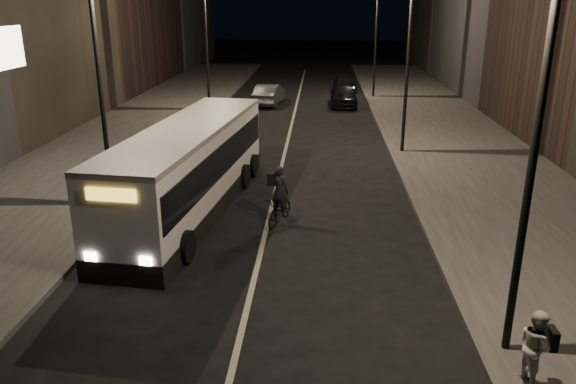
# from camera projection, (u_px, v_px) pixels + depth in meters

# --- Properties ---
(ground) EXTENTS (180.00, 180.00, 0.00)m
(ground) POSITION_uv_depth(u_px,v_px,m) (258.00, 262.00, 15.80)
(ground) COLOR black
(ground) RESTS_ON ground
(sidewalk_right) EXTENTS (7.00, 70.00, 0.16)m
(sidewalk_right) POSITION_uv_depth(u_px,v_px,m) (454.00, 143.00, 28.52)
(sidewalk_right) COLOR #31312F
(sidewalk_right) RESTS_ON ground
(sidewalk_left) EXTENTS (7.00, 70.00, 0.16)m
(sidewalk_left) POSITION_uv_depth(u_px,v_px,m) (126.00, 138.00, 29.45)
(sidewalk_left) COLOR #31312F
(sidewalk_left) RESTS_ON ground
(streetlight_right_near) EXTENTS (1.20, 0.44, 8.12)m
(streetlight_right_near) POSITION_uv_depth(u_px,v_px,m) (527.00, 97.00, 9.98)
(streetlight_right_near) COLOR black
(streetlight_right_near) RESTS_ON sidewalk_right
(streetlight_right_mid) EXTENTS (1.20, 0.44, 8.12)m
(streetlight_right_mid) POSITION_uv_depth(u_px,v_px,m) (404.00, 38.00, 25.09)
(streetlight_right_mid) COLOR black
(streetlight_right_mid) RESTS_ON sidewalk_right
(streetlight_right_far) EXTENTS (1.20, 0.44, 8.12)m
(streetlight_right_far) POSITION_uv_depth(u_px,v_px,m) (373.00, 23.00, 40.19)
(streetlight_right_far) COLOR black
(streetlight_right_far) RESTS_ON sidewalk_right
(streetlight_left_near) EXTENTS (1.20, 0.44, 8.12)m
(streetlight_left_near) POSITION_uv_depth(u_px,v_px,m) (105.00, 53.00, 18.11)
(streetlight_left_near) COLOR black
(streetlight_left_near) RESTS_ON sidewalk_left
(streetlight_left_far) EXTENTS (1.20, 0.44, 8.12)m
(streetlight_left_far) POSITION_uv_depth(u_px,v_px,m) (210.00, 27.00, 35.10)
(streetlight_left_far) COLOR black
(streetlight_left_far) RESTS_ON sidewalk_left
(city_bus) EXTENTS (3.61, 11.35, 3.01)m
(city_bus) POSITION_uv_depth(u_px,v_px,m) (190.00, 165.00, 19.12)
(city_bus) COLOR white
(city_bus) RESTS_ON ground
(cyclist_on_bicycle) EXTENTS (1.15, 1.86, 2.02)m
(cyclist_on_bicycle) POSITION_uv_depth(u_px,v_px,m) (280.00, 204.00, 18.29)
(cyclist_on_bicycle) COLOR black
(cyclist_on_bicycle) RESTS_ON ground
(pedestrian_woman) EXTENTS (0.74, 0.84, 1.46)m
(pedestrian_woman) POSITION_uv_depth(u_px,v_px,m) (536.00, 345.00, 10.47)
(pedestrian_woman) COLOR beige
(pedestrian_woman) RESTS_ON sidewalk_right
(car_near) EXTENTS (1.90, 4.59, 1.56)m
(car_near) POSITION_uv_depth(u_px,v_px,m) (344.00, 94.00, 38.66)
(car_near) COLOR black
(car_near) RESTS_ON ground
(car_mid) EXTENTS (1.99, 4.55, 1.45)m
(car_mid) POSITION_uv_depth(u_px,v_px,m) (269.00, 94.00, 39.04)
(car_mid) COLOR #313133
(car_mid) RESTS_ON ground
(car_far) EXTENTS (1.74, 4.22, 1.22)m
(car_far) POSITION_uv_depth(u_px,v_px,m) (344.00, 84.00, 44.43)
(car_far) COLOR black
(car_far) RESTS_ON ground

